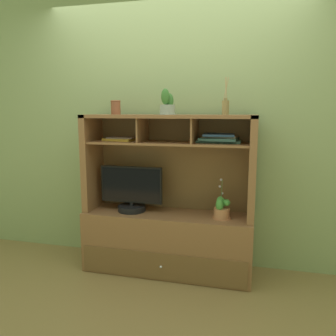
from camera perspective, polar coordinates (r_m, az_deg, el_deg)
The scene contains 11 objects.
floor_plane at distance 3.37m, azimuth 0.00°, elevation -16.77°, with size 6.00×6.00×0.02m, color olive.
back_wall at distance 3.28m, azimuth 1.16°, elevation 8.06°, with size 6.00×0.02×2.80m, color #90A36A.
media_console at distance 3.21m, azimuth 0.03°, elevation -9.54°, with size 1.55×0.51×1.45m.
tv_monitor at distance 3.19m, azimuth -6.17°, elevation -4.17°, with size 0.59×0.26×0.42m.
potted_orchid at distance 3.07m, azimuth 8.91°, elevation -7.29°, with size 0.14×0.14×0.35m.
potted_fern at distance 3.01m, azimuth 8.99°, elevation -6.95°, with size 0.16×0.16×0.19m.
magazine_stack_left at distance 3.23m, azimuth -7.82°, elevation 4.88°, with size 0.31×0.28×0.03m.
magazine_stack_centre at distance 3.00m, azimuth 8.61°, elevation 4.97°, with size 0.38×0.29×0.08m.
diffuser_bottle at distance 2.91m, azimuth 9.65°, elevation 10.08°, with size 0.06×0.06×0.31m.
potted_succulent at distance 3.00m, azimuth -0.13°, elevation 10.52°, with size 0.15×0.15×0.22m.
ceramic_vase at distance 3.20m, azimuth -8.79°, elevation 10.04°, with size 0.09×0.09×0.13m.
Camera 1 is at (0.74, -2.93, 1.49)m, focal length 36.25 mm.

